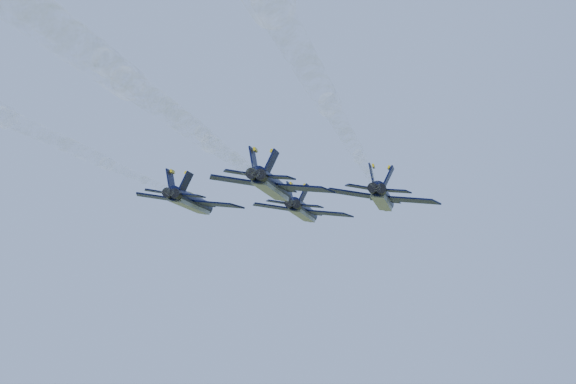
# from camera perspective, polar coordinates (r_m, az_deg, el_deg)

# --- Properties ---
(jet_lead) EXTENTS (11.51, 14.86, 3.35)m
(jet_lead) POSITION_cam_1_polar(r_m,az_deg,el_deg) (99.21, 1.00, -1.23)
(jet_lead) COLOR black
(jet_left) EXTENTS (11.51, 14.86, 3.35)m
(jet_left) POSITION_cam_1_polar(r_m,az_deg,el_deg) (91.38, -6.25, -0.62)
(jet_left) COLOR black
(jet_right) EXTENTS (11.51, 14.86, 3.35)m
(jet_right) POSITION_cam_1_polar(r_m,az_deg,el_deg) (88.09, 6.14, -0.36)
(jet_right) COLOR black
(jet_slot) EXTENTS (11.51, 14.86, 3.35)m
(jet_slot) POSITION_cam_1_polar(r_m,az_deg,el_deg) (79.20, -1.00, 0.42)
(jet_slot) COLOR black
(smoke_trail_lead) EXTENTS (7.37, 81.73, 2.56)m
(smoke_trail_lead) POSITION_cam_1_polar(r_m,az_deg,el_deg) (40.55, -13.84, 8.60)
(smoke_trail_lead) COLOR white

